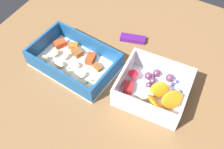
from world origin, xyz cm
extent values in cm
cube|color=brown|center=(0.00, 0.00, 1.00)|extent=(80.00, 80.00, 2.00)
cube|color=white|center=(-11.89, -1.83, 2.30)|extent=(22.23, 15.16, 0.60)
cube|color=#19518C|center=(-22.15, -0.97, 4.89)|extent=(1.72, 13.45, 4.59)
cube|color=#19518C|center=(-1.64, -2.68, 4.89)|extent=(1.72, 13.45, 4.59)
cube|color=#19518C|center=(-11.36, 4.58, 4.89)|extent=(19.96, 2.26, 4.59)
cube|color=#19518C|center=(-12.43, -8.23, 4.89)|extent=(19.96, 2.26, 4.59)
ellipsoid|color=beige|center=(-19.32, -5.06, 3.63)|extent=(2.94, 3.47, 1.47)
ellipsoid|color=beige|center=(-6.90, -6.57, 3.56)|extent=(3.23, 2.72, 1.38)
ellipsoid|color=beige|center=(-18.00, -1.85, 3.57)|extent=(2.21, 2.95, 1.38)
ellipsoid|color=beige|center=(-11.22, -2.30, 3.46)|extent=(2.49, 1.78, 1.22)
ellipsoid|color=beige|center=(-14.81, -4.23, 3.56)|extent=(3.08, 2.43, 1.38)
ellipsoid|color=beige|center=(-7.79, -4.02, 3.36)|extent=(1.68, 2.28, 1.08)
ellipsoid|color=beige|center=(-4.40, -7.08, 3.44)|extent=(1.89, 2.55, 1.20)
ellipsoid|color=beige|center=(-4.06, -2.74, 3.56)|extent=(2.97, 3.33, 1.38)
ellipsoid|color=beige|center=(-11.31, -5.88, 3.49)|extent=(2.46, 2.97, 1.28)
ellipsoid|color=beige|center=(-16.19, -6.28, 3.51)|extent=(2.76, 2.06, 1.30)
ellipsoid|color=beige|center=(-15.05, -1.26, 3.45)|extent=(2.10, 2.68, 1.21)
cube|color=#AD5B1E|center=(-15.50, 2.82, 3.22)|extent=(2.97, 2.60, 1.25)
cube|color=brown|center=(-6.05, -0.03, 3.10)|extent=(3.00, 2.44, 1.00)
cube|color=red|center=(-8.93, 1.18, 3.48)|extent=(2.67, 3.58, 1.76)
cube|color=red|center=(-18.89, 1.60, 3.44)|extent=(3.30, 3.69, 1.68)
cube|color=brown|center=(-13.17, 1.31, 3.36)|extent=(3.09, 2.92, 1.52)
cube|color=#387A33|center=(-5.98, -5.27, 2.70)|extent=(0.60, 0.40, 0.20)
cube|color=#387A33|center=(-4.80, -2.31, 2.70)|extent=(0.60, 0.40, 0.20)
cube|color=#387A33|center=(-12.36, -3.74, 2.70)|extent=(0.60, 0.40, 0.20)
cube|color=#387A33|center=(-15.28, -1.55, 2.70)|extent=(0.60, 0.40, 0.20)
cube|color=#387A33|center=(-5.23, -3.97, 2.70)|extent=(0.60, 0.40, 0.20)
cube|color=white|center=(9.11, 0.03, 2.30)|extent=(16.63, 15.10, 0.60)
cube|color=white|center=(1.62, -0.54, 5.30)|extent=(1.66, 13.96, 5.40)
cube|color=white|center=(16.59, 0.60, 5.30)|extent=(1.66, 13.96, 5.40)
cube|color=white|center=(8.60, 6.68, 5.30)|extent=(14.41, 1.70, 5.40)
cube|color=white|center=(9.61, -6.63, 5.30)|extent=(14.41, 1.70, 5.40)
ellipsoid|color=orange|center=(10.64, 0.18, 4.99)|extent=(5.21, 4.68, 4.57)
ellipsoid|color=orange|center=(14.14, -1.35, 5.36)|extent=(5.85, 5.88, 5.31)
ellipsoid|color=orange|center=(11.28, -3.87, 5.24)|extent=(6.28, 5.84, 5.07)
cube|color=red|center=(3.64, -2.00, 3.44)|extent=(2.89, 3.33, 1.68)
cube|color=#F4EACC|center=(8.08, -2.28, 3.60)|extent=(4.07, 4.18, 2.01)
sphere|color=#562D4C|center=(11.20, 5.39, 3.59)|extent=(1.98, 1.98, 1.98)
sphere|color=#562D4C|center=(6.43, 3.41, 3.58)|extent=(1.96, 1.96, 1.96)
sphere|color=#562D4C|center=(7.95, 2.66, 3.49)|extent=(1.77, 1.77, 1.77)
sphere|color=#562D4C|center=(7.82, 5.19, 3.54)|extent=(1.89, 1.89, 1.89)
sphere|color=#562D4C|center=(7.63, 1.05, 3.36)|extent=(1.51, 1.51, 1.51)
cone|color=red|center=(3.20, 1.43, 3.64)|extent=(2.59, 2.59, 2.07)
sphere|color=navy|center=(13.52, 2.52, 3.19)|extent=(1.17, 1.17, 1.17)
sphere|color=navy|center=(14.95, 3.30, 3.10)|extent=(1.00, 1.00, 1.00)
sphere|color=navy|center=(13.20, 5.66, 3.05)|extent=(0.90, 0.90, 0.90)
sphere|color=navy|center=(12.51, 4.49, 3.05)|extent=(0.91, 0.91, 0.91)
cube|color=#51197A|center=(-2.99, 13.77, 2.60)|extent=(7.40, 4.35, 1.20)
camera|label=1|loc=(17.49, -34.23, 55.40)|focal=42.15mm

